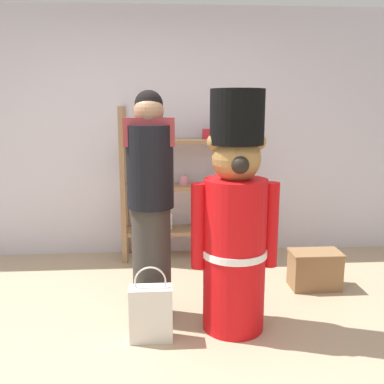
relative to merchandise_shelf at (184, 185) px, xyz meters
The scene contains 7 objects.
ground_plane 2.16m from the merchandise_shelf, 99.51° to the right, with size 6.40×6.40×0.00m, color tan.
back_wall 0.65m from the merchandise_shelf, 146.47° to the left, with size 6.40×0.12×2.60m, color silver.
merchandise_shelf is the anchor object (origin of this frame).
teddy_bear_guard 1.55m from the merchandise_shelf, 79.49° to the right, with size 0.62×0.46×1.71m.
person_shopper 1.39m from the merchandise_shelf, 102.90° to the right, with size 0.36×0.34×1.71m.
shopping_bag 1.79m from the merchandise_shelf, 100.62° to the right, with size 0.30×0.14×0.54m.
display_crate 1.56m from the merchandise_shelf, 38.51° to the right, with size 0.45×0.27×0.34m.
Camera 1 is at (0.11, -2.40, 1.60)m, focal length 39.76 mm.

